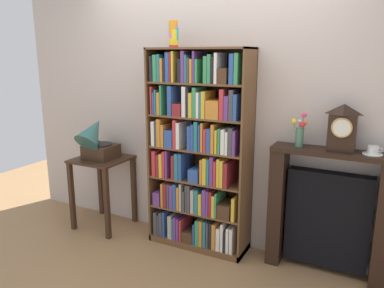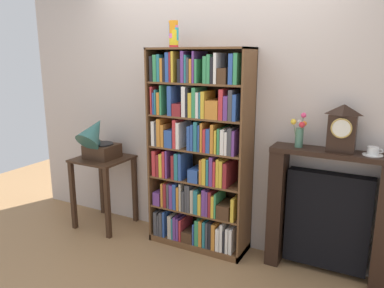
% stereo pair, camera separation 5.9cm
% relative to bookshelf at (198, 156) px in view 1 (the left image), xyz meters
% --- Properties ---
extents(ground_plane, '(7.44, 6.40, 0.02)m').
position_rel_bookshelf_xyz_m(ground_plane, '(0.01, -0.11, -0.90)').
color(ground_plane, '#997047').
extents(wall_back, '(4.44, 0.08, 2.66)m').
position_rel_bookshelf_xyz_m(wall_back, '(0.04, 0.22, 0.44)').
color(wall_back, beige).
rests_on(wall_back, ground).
extents(bookshelf, '(0.94, 0.34, 1.86)m').
position_rel_bookshelf_xyz_m(bookshelf, '(0.00, 0.00, 0.00)').
color(bookshelf, brown).
rests_on(bookshelf, ground).
extents(cup_stack, '(0.08, 0.08, 0.22)m').
position_rel_bookshelf_xyz_m(cup_stack, '(-0.22, -0.04, 1.08)').
color(cup_stack, red).
rests_on(cup_stack, bookshelf).
extents(side_table_left, '(0.53, 0.51, 0.75)m').
position_rel_bookshelf_xyz_m(side_table_left, '(-1.08, -0.08, -0.34)').
color(side_table_left, '#382316').
rests_on(side_table_left, ground).
extents(gramophone, '(0.30, 0.44, 0.49)m').
position_rel_bookshelf_xyz_m(gramophone, '(-1.08, -0.14, 0.06)').
color(gramophone, '#382316').
rests_on(gramophone, side_table_left).
extents(fireplace_mantel, '(0.95, 0.24, 1.06)m').
position_rel_bookshelf_xyz_m(fireplace_mantel, '(1.15, 0.08, -0.37)').
color(fireplace_mantel, black).
rests_on(fireplace_mantel, ground).
extents(mantel_clock, '(0.20, 0.13, 0.37)m').
position_rel_bookshelf_xyz_m(mantel_clock, '(1.21, 0.06, 0.36)').
color(mantel_clock, black).
rests_on(mantel_clock, fireplace_mantel).
extents(flower_vase, '(0.12, 0.12, 0.29)m').
position_rel_bookshelf_xyz_m(flower_vase, '(0.89, 0.06, 0.30)').
color(flower_vase, '#4C7A60').
rests_on(flower_vase, fireplace_mantel).
extents(teacup_with_saucer, '(0.14, 0.14, 0.07)m').
position_rel_bookshelf_xyz_m(teacup_with_saucer, '(1.43, 0.06, 0.20)').
color(teacup_with_saucer, white).
rests_on(teacup_with_saucer, fireplace_mantel).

